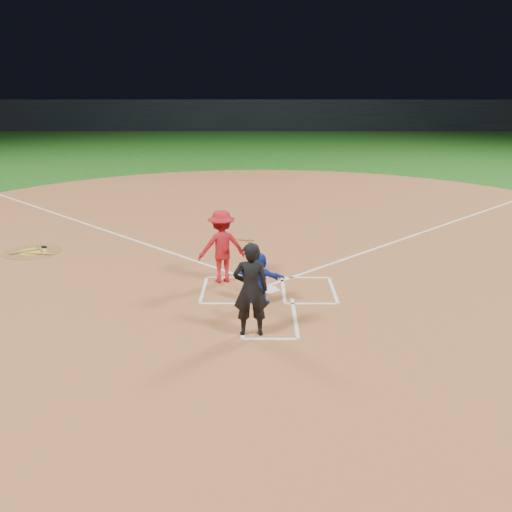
{
  "coord_description": "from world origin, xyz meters",
  "views": [
    {
      "loc": [
        -0.23,
        -13.12,
        4.88
      ],
      "look_at": [
        -0.3,
        -0.4,
        1.0
      ],
      "focal_mm": 40.0,
      "sensor_mm": 36.0,
      "label": 1
    }
  ],
  "objects_px": {
    "umpire": "(251,289)",
    "batter_at_plate": "(222,246)",
    "on_deck_circle": "(32,252)",
    "catcher": "(260,278)",
    "home_plate": "(268,289)"
  },
  "relations": [
    {
      "from": "batter_at_plate",
      "to": "umpire",
      "type": "bearing_deg",
      "value": -76.38
    },
    {
      "from": "on_deck_circle",
      "to": "catcher",
      "type": "height_order",
      "value": "catcher"
    },
    {
      "from": "on_deck_circle",
      "to": "batter_at_plate",
      "type": "relative_size",
      "value": 0.92
    },
    {
      "from": "umpire",
      "to": "batter_at_plate",
      "type": "xyz_separation_m",
      "value": [
        -0.77,
        3.19,
        -0.04
      ]
    },
    {
      "from": "on_deck_circle",
      "to": "catcher",
      "type": "bearing_deg",
      "value": -31.12
    },
    {
      "from": "on_deck_circle",
      "to": "batter_at_plate",
      "type": "height_order",
      "value": "batter_at_plate"
    },
    {
      "from": "home_plate",
      "to": "on_deck_circle",
      "type": "height_order",
      "value": "home_plate"
    },
    {
      "from": "on_deck_circle",
      "to": "umpire",
      "type": "xyz_separation_m",
      "value": [
        6.65,
        -5.8,
        0.96
      ]
    },
    {
      "from": "batter_at_plate",
      "to": "on_deck_circle",
      "type": "bearing_deg",
      "value": 156.08
    },
    {
      "from": "home_plate",
      "to": "umpire",
      "type": "xyz_separation_m",
      "value": [
        -0.39,
        -2.57,
        0.96
      ]
    },
    {
      "from": "home_plate",
      "to": "batter_at_plate",
      "type": "bearing_deg",
      "value": -28.23
    },
    {
      "from": "umpire",
      "to": "batter_at_plate",
      "type": "height_order",
      "value": "umpire"
    },
    {
      "from": "catcher",
      "to": "batter_at_plate",
      "type": "xyz_separation_m",
      "value": [
        -0.95,
        1.52,
        0.33
      ]
    },
    {
      "from": "home_plate",
      "to": "umpire",
      "type": "bearing_deg",
      "value": 81.29
    },
    {
      "from": "home_plate",
      "to": "catcher",
      "type": "xyz_separation_m",
      "value": [
        -0.22,
        -0.89,
        0.59
      ]
    }
  ]
}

